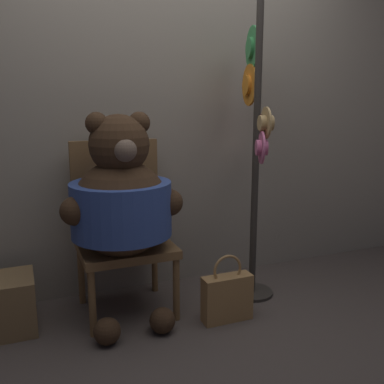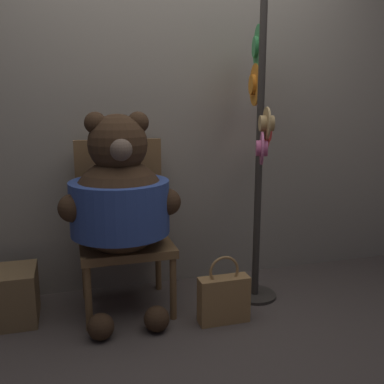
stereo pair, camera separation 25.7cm
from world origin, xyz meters
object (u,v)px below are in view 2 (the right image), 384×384
object	(u,v)px
chair	(123,222)
hat_display_rack	(259,143)
handbag_on_ground	(224,298)
teddy_bear	(120,201)

from	to	relation	value
chair	hat_display_rack	distance (m)	0.99
hat_display_rack	handbag_on_ground	distance (m)	0.97
chair	teddy_bear	distance (m)	0.26
chair	teddy_bear	world-z (taller)	teddy_bear
teddy_bear	handbag_on_ground	world-z (taller)	teddy_bear
chair	handbag_on_ground	size ratio (longest dim) A/B	2.55
teddy_bear	hat_display_rack	distance (m)	0.93
teddy_bear	handbag_on_ground	distance (m)	0.83
chair	teddy_bear	xyz separation A→B (m)	(-0.03, -0.18, 0.18)
chair	handbag_on_ground	xyz separation A→B (m)	(0.52, -0.43, -0.38)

